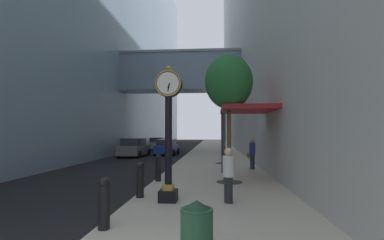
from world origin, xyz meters
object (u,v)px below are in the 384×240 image
at_px(trash_bin, 197,233).
at_px(car_blue_mid, 167,147).
at_px(street_tree_mid_near, 223,93).
at_px(car_grey_near, 134,148).
at_px(bollard_third, 158,167).
at_px(pedestrian_by_clock, 228,174).
at_px(bollard_nearest, 104,202).
at_px(street_tree_near, 229,83).
at_px(street_clock, 168,126).
at_px(bollard_second, 140,179).
at_px(pedestrian_walking, 252,153).
at_px(car_silver_far, 158,144).

bearing_deg(trash_bin, car_blue_mid, 100.66).
relative_size(street_tree_mid_near, car_grey_near, 1.30).
bearing_deg(bollard_third, pedestrian_by_clock, -51.20).
xyz_separation_m(bollard_nearest, street_tree_mid_near, (3.07, 13.31, 4.24)).
relative_size(bollard_third, pedestrian_by_clock, 0.70).
distance_m(street_tree_near, car_grey_near, 16.12).
relative_size(street_clock, bollard_second, 3.66).
xyz_separation_m(pedestrian_walking, pedestrian_by_clock, (-1.77, -7.87, -0.07)).
xyz_separation_m(bollard_second, car_blue_mid, (-2.24, 18.64, 0.02)).
distance_m(street_tree_mid_near, car_grey_near, 10.99).
distance_m(bollard_third, pedestrian_walking, 6.34).
xyz_separation_m(street_tree_mid_near, pedestrian_walking, (1.55, -2.89, -3.90)).
bearing_deg(car_blue_mid, street_tree_mid_near, -57.63).
xyz_separation_m(pedestrian_walking, car_blue_mid, (-6.86, 11.27, -0.33)).
relative_size(bollard_nearest, bollard_third, 1.00).
distance_m(street_clock, car_grey_near, 18.10).
bearing_deg(bollard_nearest, car_blue_mid, 95.90).
bearing_deg(bollard_second, street_tree_mid_near, 73.35).
height_order(street_clock, car_silver_far, street_clock).
relative_size(street_clock, pedestrian_by_clock, 2.55).
bearing_deg(pedestrian_by_clock, car_silver_far, 105.51).
distance_m(bollard_second, car_blue_mid, 18.77).
relative_size(trash_bin, car_blue_mid, 0.26).
height_order(trash_bin, pedestrian_by_clock, pedestrian_by_clock).
relative_size(street_tree_near, pedestrian_walking, 3.07).
bearing_deg(street_tree_mid_near, street_tree_near, -90.00).
relative_size(street_clock, car_blue_mid, 1.03).
bearing_deg(street_tree_near, pedestrian_walking, 70.37).
bearing_deg(street_clock, bollard_third, 106.00).
distance_m(bollard_nearest, pedestrian_by_clock, 3.83).
bearing_deg(street_tree_near, car_blue_mid, 108.77).
relative_size(street_clock, pedestrian_walking, 2.36).
distance_m(street_clock, bollard_second, 2.04).
distance_m(pedestrian_by_clock, car_blue_mid, 19.81).
bearing_deg(trash_bin, car_grey_near, 108.46).
distance_m(street_tree_near, car_blue_mid, 16.90).
distance_m(bollard_third, pedestrian_by_clock, 4.56).
bearing_deg(car_blue_mid, pedestrian_by_clock, -75.10).
relative_size(bollard_second, pedestrian_by_clock, 0.70).
xyz_separation_m(bollard_nearest, car_blue_mid, (-2.24, 21.68, 0.02)).
distance_m(bollard_nearest, bollard_second, 3.04).
bearing_deg(bollard_third, street_clock, -74.00).
bearing_deg(bollard_nearest, pedestrian_walking, 66.07).
bearing_deg(pedestrian_walking, street_clock, -114.72).
xyz_separation_m(street_clock, bollard_second, (-1.01, 0.48, -1.71)).
xyz_separation_m(street_clock, bollard_nearest, (-1.01, -2.57, -1.71)).
relative_size(bollard_nearest, street_tree_near, 0.21).
bearing_deg(car_silver_far, street_clock, -78.06).
distance_m(pedestrian_by_clock, car_silver_far, 28.81).
relative_size(bollard_nearest, pedestrian_by_clock, 0.70).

